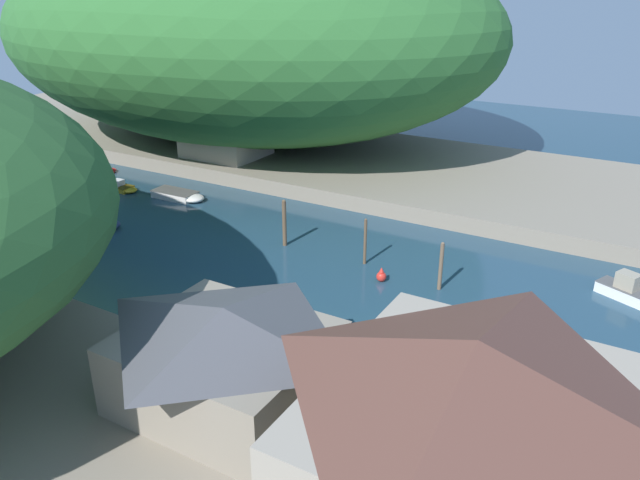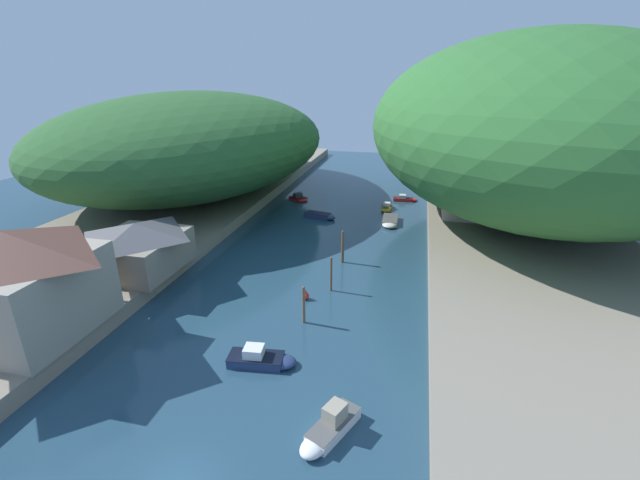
% 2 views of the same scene
% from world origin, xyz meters
% --- Properties ---
extents(water_surface, '(130.00, 130.00, 0.00)m').
position_xyz_m(water_surface, '(0.00, 30.00, 0.00)').
color(water_surface, '#234256').
rests_on(water_surface, ground).
extents(left_bank, '(22.00, 120.00, 1.34)m').
position_xyz_m(left_bank, '(-22.80, 30.00, 0.67)').
color(left_bank, gray).
rests_on(left_bank, ground).
extents(right_bank, '(22.00, 120.00, 1.34)m').
position_xyz_m(right_bank, '(22.80, 30.00, 0.67)').
color(right_bank, gray).
rests_on(right_bank, ground).
extents(hillside_left, '(37.85, 52.99, 14.71)m').
position_xyz_m(hillside_left, '(-23.90, 47.68, 8.69)').
color(hillside_left, '#285628').
rests_on(hillside_left, left_bank).
extents(hillside_right, '(40.17, 56.24, 22.03)m').
position_xyz_m(hillside_right, '(23.90, 46.54, 12.35)').
color(hillside_right, '#2D662D').
rests_on(hillside_right, right_bank).
extents(waterfront_building, '(10.67, 9.39, 7.48)m').
position_xyz_m(waterfront_building, '(-16.55, 8.31, 5.20)').
color(waterfront_building, gray).
rests_on(waterfront_building, left_bank).
extents(boathouse_shed, '(7.77, 8.73, 4.49)m').
position_xyz_m(boathouse_shed, '(-14.55, 19.10, 3.66)').
color(boathouse_shed, gray).
rests_on(boathouse_shed, left_bank).
extents(right_bank_cottage, '(6.78, 7.93, 4.62)m').
position_xyz_m(right_bank_cottage, '(16.59, 43.49, 3.74)').
color(right_bank_cottage, '#B2A899').
rests_on(right_bank_cottage, right_bank).
extents(boat_far_upstream, '(3.03, 4.57, 1.69)m').
position_xyz_m(boat_far_upstream, '(6.46, 4.94, 0.51)').
color(boat_far_upstream, white).
rests_on(boat_far_upstream, water_surface).
extents(boat_open_rowboat, '(2.05, 5.04, 0.66)m').
position_xyz_m(boat_open_rowboat, '(6.97, 41.16, 0.33)').
color(boat_open_rowboat, silver).
rests_on(boat_open_rowboat, water_surface).
extents(boat_mid_channel, '(3.51, 3.27, 1.06)m').
position_xyz_m(boat_mid_channel, '(-7.67, 49.33, 0.32)').
color(boat_mid_channel, red).
rests_on(boat_mid_channel, water_surface).
extents(boat_small_dinghy, '(4.78, 2.13, 1.32)m').
position_xyz_m(boat_small_dinghy, '(0.81, 9.96, 0.42)').
color(boat_small_dinghy, navy).
rests_on(boat_small_dinghy, water_surface).
extents(boat_yellow_tender, '(1.45, 3.40, 0.96)m').
position_xyz_m(boat_yellow_tender, '(6.00, 47.39, 0.30)').
color(boat_yellow_tender, gold).
rests_on(boat_yellow_tender, water_surface).
extents(boat_moored_right, '(3.70, 1.60, 0.93)m').
position_xyz_m(boat_moored_right, '(8.43, 52.78, 0.28)').
color(boat_moored_right, red).
rests_on(boat_moored_right, water_surface).
extents(boat_white_cruiser, '(4.53, 2.42, 0.72)m').
position_xyz_m(boat_white_cruiser, '(-2.31, 41.37, 0.36)').
color(boat_white_cruiser, navy).
rests_on(boat_white_cruiser, water_surface).
extents(mooring_post_second, '(0.25, 0.25, 3.20)m').
position_xyz_m(mooring_post_second, '(2.18, 15.62, 1.61)').
color(mooring_post_second, brown).
rests_on(mooring_post_second, water_surface).
extents(mooring_post_middle, '(0.21, 0.21, 3.29)m').
position_xyz_m(mooring_post_middle, '(3.18, 21.33, 1.65)').
color(mooring_post_middle, brown).
rests_on(mooring_post_middle, water_surface).
extents(mooring_post_fourth, '(0.30, 0.30, 3.52)m').
position_xyz_m(mooring_post_fourth, '(3.08, 27.74, 1.77)').
color(mooring_post_fourth, brown).
rests_on(mooring_post_fourth, water_surface).
extents(channel_buoy_near, '(0.65, 0.65, 0.97)m').
position_xyz_m(channel_buoy_near, '(1.35, 19.23, 0.38)').
color(channel_buoy_near, red).
rests_on(channel_buoy_near, water_surface).
extents(person_on_quay, '(0.25, 0.40, 1.69)m').
position_xyz_m(person_on_quay, '(-13.03, 13.32, 2.32)').
color(person_on_quay, '#282D3D').
rests_on(person_on_quay, left_bank).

